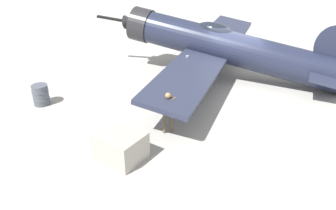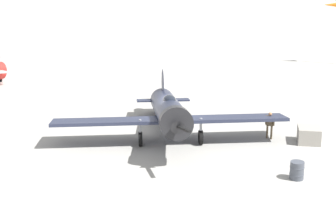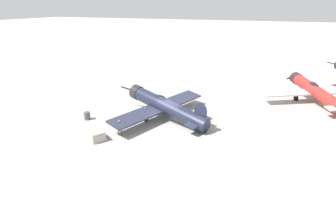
{
  "view_description": "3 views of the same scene",
  "coord_description": "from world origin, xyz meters",
  "px_view_note": "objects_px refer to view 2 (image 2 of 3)",
  "views": [
    {
      "loc": [
        2.54,
        15.9,
        6.71
      ],
      "look_at": [
        2.93,
        5.03,
        1.1
      ],
      "focal_mm": 37.51,
      "sensor_mm": 36.0,
      "label": 1
    },
    {
      "loc": [
        27.55,
        -11.92,
        10.34
      ],
      "look_at": [
        0.0,
        -0.0,
        1.8
      ],
      "focal_mm": 58.03,
      "sensor_mm": 36.0,
      "label": 2
    },
    {
      "loc": [
        -10.33,
        25.42,
        11.84
      ],
      "look_at": [
        0.0,
        -0.0,
        1.8
      ],
      "focal_mm": 29.52,
      "sensor_mm": 36.0,
      "label": 3
    }
  ],
  "objects_px": {
    "ground_crew_mechanic": "(270,123)",
    "equipment_crate": "(309,135)",
    "airplane_foreground": "(169,112)",
    "fuel_drum": "(297,170)",
    "windsock_mast": "(333,8)"
  },
  "relations": [
    {
      "from": "ground_crew_mechanic",
      "to": "equipment_crate",
      "type": "xyz_separation_m",
      "value": [
        1.44,
        1.66,
        -0.5
      ]
    },
    {
      "from": "airplane_foreground",
      "to": "ground_crew_mechanic",
      "type": "height_order",
      "value": "airplane_foreground"
    },
    {
      "from": "equipment_crate",
      "to": "fuel_drum",
      "type": "xyz_separation_m",
      "value": [
        3.91,
        -3.68,
        -0.02
      ]
    },
    {
      "from": "ground_crew_mechanic",
      "to": "windsock_mast",
      "type": "bearing_deg",
      "value": 17.78
    },
    {
      "from": "ground_crew_mechanic",
      "to": "fuel_drum",
      "type": "bearing_deg",
      "value": -135.45
    },
    {
      "from": "airplane_foreground",
      "to": "fuel_drum",
      "type": "xyz_separation_m",
      "value": [
        7.77,
        3.18,
        -1.12
      ]
    },
    {
      "from": "airplane_foreground",
      "to": "fuel_drum",
      "type": "height_order",
      "value": "airplane_foreground"
    },
    {
      "from": "airplane_foreground",
      "to": "fuel_drum",
      "type": "bearing_deg",
      "value": 40.89
    },
    {
      "from": "airplane_foreground",
      "to": "equipment_crate",
      "type": "bearing_deg",
      "value": 79.28
    },
    {
      "from": "fuel_drum",
      "to": "ground_crew_mechanic",
      "type": "bearing_deg",
      "value": 159.3
    },
    {
      "from": "ground_crew_mechanic",
      "to": "equipment_crate",
      "type": "distance_m",
      "value": 2.26
    },
    {
      "from": "ground_crew_mechanic",
      "to": "fuel_drum",
      "type": "xyz_separation_m",
      "value": [
        5.35,
        -2.02,
        -0.52
      ]
    },
    {
      "from": "airplane_foreground",
      "to": "ground_crew_mechanic",
      "type": "relative_size",
      "value": 8.31
    },
    {
      "from": "fuel_drum",
      "to": "airplane_foreground",
      "type": "bearing_deg",
      "value": -157.74
    },
    {
      "from": "equipment_crate",
      "to": "windsock_mast",
      "type": "distance_m",
      "value": 23.64
    }
  ]
}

